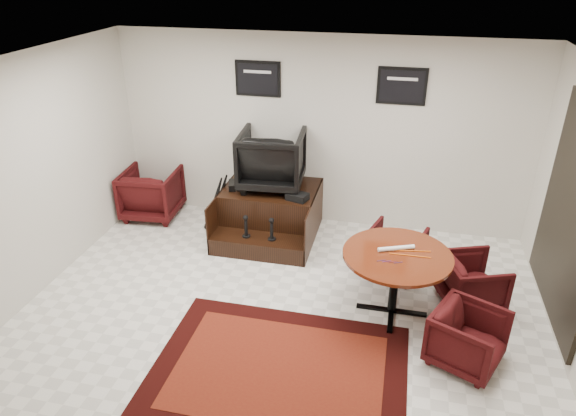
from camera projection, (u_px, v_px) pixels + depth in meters
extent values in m
plane|color=white|center=(279.00, 318.00, 5.88)|extent=(6.00, 6.00, 0.00)
cube|color=beige|center=(319.00, 133.00, 7.43)|extent=(6.00, 0.02, 2.80)
cube|color=beige|center=(179.00, 393.00, 3.08)|extent=(6.00, 0.02, 2.80)
cube|color=beige|center=(23.00, 183.00, 5.85)|extent=(0.02, 5.00, 2.80)
cube|color=white|center=(277.00, 71.00, 4.62)|extent=(6.00, 5.00, 0.02)
cube|color=black|center=(572.00, 217.00, 5.32)|extent=(0.05, 1.90, 2.30)
cube|color=black|center=(571.00, 217.00, 5.32)|extent=(0.02, 1.72, 2.12)
cube|color=black|center=(572.00, 217.00, 5.32)|extent=(0.03, 0.05, 2.12)
cube|color=black|center=(258.00, 79.00, 7.25)|extent=(0.66, 0.03, 0.50)
cube|color=black|center=(258.00, 79.00, 7.24)|extent=(0.58, 0.01, 0.42)
cube|color=silver|center=(257.00, 72.00, 7.19)|extent=(0.40, 0.00, 0.04)
cube|color=black|center=(402.00, 86.00, 6.86)|extent=(0.66, 0.03, 0.50)
cube|color=black|center=(402.00, 86.00, 6.84)|extent=(0.58, 0.01, 0.42)
cube|color=silver|center=(402.00, 79.00, 6.79)|extent=(0.40, 0.00, 0.04)
cube|color=black|center=(279.00, 371.00, 5.14)|extent=(2.53, 1.90, 0.01)
cube|color=#5B150D|center=(278.00, 370.00, 5.14)|extent=(2.08, 1.45, 0.01)
cube|color=black|center=(272.00, 209.00, 7.59)|extent=(1.36, 1.01, 0.70)
cube|color=black|center=(259.00, 246.00, 7.08)|extent=(1.36, 0.40, 0.25)
cube|color=black|center=(224.00, 210.00, 7.54)|extent=(0.02, 1.41, 0.70)
cube|color=black|center=(314.00, 220.00, 7.28)|extent=(0.02, 1.41, 0.70)
cylinder|color=black|center=(246.00, 236.00, 7.05)|extent=(0.11, 0.11, 0.02)
cylinder|color=black|center=(246.00, 228.00, 6.99)|extent=(0.04, 0.04, 0.24)
sphere|color=black|center=(246.00, 218.00, 6.92)|extent=(0.07, 0.07, 0.07)
cylinder|color=black|center=(272.00, 239.00, 6.98)|extent=(0.11, 0.11, 0.02)
cylinder|color=black|center=(272.00, 231.00, 6.92)|extent=(0.04, 0.04, 0.24)
sphere|color=black|center=(271.00, 220.00, 6.85)|extent=(0.07, 0.07, 0.07)
imported|color=black|center=(272.00, 156.00, 7.26)|extent=(0.95, 0.90, 0.92)
cube|color=black|center=(232.00, 185.00, 7.37)|extent=(0.17, 0.28, 0.10)
cube|color=black|center=(241.00, 185.00, 7.38)|extent=(0.17, 0.28, 0.10)
cube|color=black|center=(297.00, 196.00, 7.04)|extent=(0.33, 0.27, 0.10)
imported|color=black|center=(151.00, 191.00, 7.98)|extent=(0.87, 0.83, 0.84)
cylinder|color=#4C1B0A|center=(397.00, 255.00, 5.65)|extent=(1.21, 1.21, 0.04)
cylinder|color=black|center=(394.00, 283.00, 5.82)|extent=(0.10, 0.10, 0.71)
cube|color=black|center=(391.00, 310.00, 5.99)|extent=(0.81, 0.06, 0.03)
cube|color=black|center=(391.00, 310.00, 5.99)|extent=(0.06, 0.81, 0.03)
imported|color=black|center=(395.00, 249.00, 6.58)|extent=(0.82, 0.79, 0.69)
imported|color=black|center=(472.00, 279.00, 5.99)|extent=(0.80, 0.82, 0.67)
imported|color=black|center=(468.00, 336.00, 5.12)|extent=(0.83, 0.85, 0.67)
cylinder|color=white|center=(396.00, 248.00, 5.70)|extent=(0.41, 0.21, 0.05)
cylinder|color=#E05A0C|center=(410.00, 255.00, 5.60)|extent=(0.45, 0.02, 0.01)
cylinder|color=#E05A0C|center=(410.00, 251.00, 5.68)|extent=(0.45, 0.08, 0.01)
cylinder|color=#4C1933|center=(381.00, 261.00, 5.51)|extent=(0.09, 0.05, 0.01)
cylinder|color=#4C1933|center=(387.00, 261.00, 5.50)|extent=(0.09, 0.05, 0.01)
cylinder|color=#4C1933|center=(392.00, 262.00, 5.49)|extent=(0.09, 0.05, 0.01)
cylinder|color=#4C1933|center=(398.00, 263.00, 5.47)|extent=(0.09, 0.05, 0.01)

